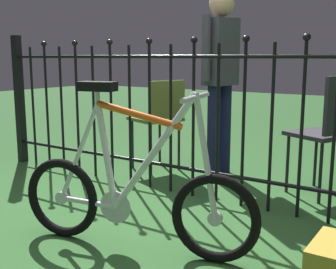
{
  "coord_description": "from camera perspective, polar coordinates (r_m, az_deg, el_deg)",
  "views": [
    {
      "loc": [
        1.52,
        -1.95,
        1.02
      ],
      "look_at": [
        0.08,
        0.21,
        0.55
      ],
      "focal_mm": 45.78,
      "sensor_mm": 36.0,
      "label": 1
    }
  ],
  "objects": [
    {
      "name": "bicycle",
      "position": [
        2.3,
        -4.73,
        -8.0
      ],
      "size": [
        1.33,
        0.45,
        0.89
      ],
      "color": "black",
      "rests_on": "ground"
    },
    {
      "name": "person_visitor",
      "position": [
        3.71,
        7.0,
        8.74
      ],
      "size": [
        0.23,
        0.47,
        1.56
      ],
      "color": "#191E3F",
      "rests_on": "ground"
    },
    {
      "name": "iron_fence",
      "position": [
        3.11,
        3.0,
        2.72
      ],
      "size": [
        4.05,
        0.07,
        1.22
      ],
      "color": "black",
      "rests_on": "ground"
    },
    {
      "name": "chair_olive",
      "position": [
        3.83,
        -1.09,
        2.68
      ],
      "size": [
        0.5,
        0.5,
        0.82
      ],
      "color": "black",
      "rests_on": "ground"
    },
    {
      "name": "chair_charcoal",
      "position": [
        3.28,
        20.74,
        1.16
      ],
      "size": [
        0.52,
        0.52,
        0.89
      ],
      "color": "black",
      "rests_on": "ground"
    },
    {
      "name": "ground_plane",
      "position": [
        2.67,
        -4.0,
        -12.21
      ],
      "size": [
        20.0,
        20.0,
        0.0
      ],
      "primitive_type": "plane",
      "color": "#2C5B2A"
    }
  ]
}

